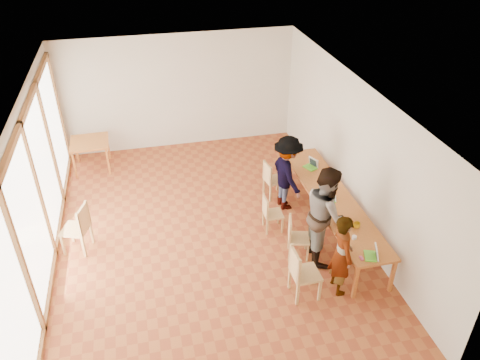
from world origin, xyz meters
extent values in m
plane|color=#9F5126|center=(0.00, 0.00, 0.00)|extent=(8.00, 8.00, 0.00)
cube|color=beige|center=(0.00, 4.00, 1.50)|extent=(6.00, 0.10, 3.00)
cube|color=beige|center=(0.00, -4.00, 1.50)|extent=(6.00, 0.10, 3.00)
cube|color=beige|center=(3.00, 0.00, 1.50)|extent=(0.10, 8.00, 3.00)
cube|color=white|center=(-2.96, 0.00, 1.50)|extent=(0.10, 8.00, 3.00)
cube|color=white|center=(0.00, 0.00, 3.02)|extent=(6.00, 8.00, 0.04)
cube|color=#C6662C|center=(2.50, -0.37, 0.72)|extent=(0.80, 4.00, 0.05)
cube|color=#C6662C|center=(2.16, -2.31, 0.35)|extent=(0.06, 0.06, 0.70)
cube|color=#C6662C|center=(2.16, 1.57, 0.35)|extent=(0.06, 0.06, 0.70)
cube|color=#C6662C|center=(2.84, -2.31, 0.35)|extent=(0.06, 0.06, 0.70)
cube|color=#C6662C|center=(2.84, 1.57, 0.35)|extent=(0.06, 0.06, 0.70)
cube|color=#C6662C|center=(-2.32, 3.20, 0.72)|extent=(0.90, 0.90, 0.05)
cube|color=#C6662C|center=(-2.71, 2.81, 0.35)|extent=(0.05, 0.05, 0.70)
cube|color=#C6662C|center=(-2.71, 3.59, 0.35)|extent=(0.05, 0.05, 0.70)
cube|color=#C6662C|center=(-1.93, 2.81, 0.35)|extent=(0.05, 0.05, 0.70)
cube|color=#C6662C|center=(-1.93, 3.59, 0.35)|extent=(0.05, 0.05, 0.70)
cube|color=tan|center=(1.36, -2.04, 0.47)|extent=(0.47, 0.47, 0.04)
cube|color=tan|center=(1.15, -2.04, 0.74)|extent=(0.05, 0.46, 0.48)
cube|color=tan|center=(1.59, -1.04, 0.40)|extent=(0.48, 0.48, 0.04)
cube|color=tan|center=(1.42, -0.99, 0.62)|extent=(0.14, 0.39, 0.41)
cube|color=tan|center=(1.35, -0.17, 0.38)|extent=(0.38, 0.38, 0.04)
cube|color=tan|center=(1.18, -0.16, 0.59)|extent=(0.05, 0.37, 0.39)
cube|color=tan|center=(1.72, 1.01, 0.41)|extent=(0.47, 0.47, 0.04)
cube|color=tan|center=(1.54, 0.98, 0.64)|extent=(0.10, 0.41, 0.42)
cube|color=tan|center=(-2.50, 0.08, 0.48)|extent=(0.60, 0.60, 0.04)
cube|color=tan|center=(-2.30, 0.01, 0.75)|extent=(0.20, 0.46, 0.49)
imported|color=gray|center=(1.97, -2.03, 0.78)|extent=(0.38, 0.57, 1.55)
imported|color=gray|center=(2.03, -1.14, 0.96)|extent=(0.89, 1.06, 1.93)
imported|color=gray|center=(1.85, 0.55, 0.85)|extent=(0.75, 1.16, 1.69)
cube|color=#62D52E|center=(2.43, -2.17, 0.76)|extent=(0.27, 0.32, 0.03)
cube|color=white|center=(2.52, -2.20, 0.86)|extent=(0.16, 0.26, 0.22)
cube|color=#62D52E|center=(2.39, -0.48, 0.76)|extent=(0.19, 0.24, 0.02)
cube|color=white|center=(2.47, -0.47, 0.84)|extent=(0.10, 0.20, 0.18)
cube|color=#62D52E|center=(2.46, 0.79, 0.76)|extent=(0.29, 0.33, 0.03)
cube|color=white|center=(2.55, 0.83, 0.86)|extent=(0.18, 0.26, 0.23)
imported|color=#C4940B|center=(2.55, -1.38, 0.80)|extent=(0.13, 0.13, 0.10)
cylinder|color=#1A793F|center=(2.26, 1.37, 0.89)|extent=(0.07, 0.07, 0.28)
cylinder|color=silver|center=(2.66, 0.92, 0.80)|extent=(0.07, 0.07, 0.09)
cylinder|color=white|center=(2.37, -1.67, 0.78)|extent=(0.08, 0.08, 0.06)
cube|color=#CC4384|center=(2.27, -2.18, 0.76)|extent=(0.05, 0.10, 0.01)
cube|color=black|center=(2.32, -1.21, 0.80)|extent=(0.16, 0.26, 0.09)
camera|label=1|loc=(-1.03, -7.44, 6.02)|focal=35.00mm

